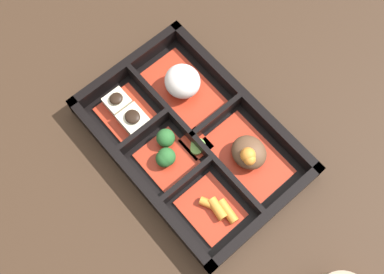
# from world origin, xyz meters

# --- Properties ---
(ground_plane) EXTENTS (3.00, 3.00, 0.00)m
(ground_plane) POSITION_xyz_m (0.00, 0.00, 0.00)
(ground_plane) COLOR #382619
(bento_base) EXTENTS (0.34, 0.22, 0.01)m
(bento_base) POSITION_xyz_m (0.00, 0.00, 0.01)
(bento_base) COLOR black
(bento_base) RESTS_ON ground_plane
(bento_rim) EXTENTS (0.34, 0.22, 0.04)m
(bento_rim) POSITION_xyz_m (-0.00, -0.00, 0.02)
(bento_rim) COLOR black
(bento_rim) RESTS_ON ground_plane
(bowl_rice) EXTENTS (0.13, 0.08, 0.05)m
(bowl_rice) POSITION_xyz_m (-0.08, 0.05, 0.03)
(bowl_rice) COLOR #B22D19
(bowl_rice) RESTS_ON bento_base
(bowl_stew) EXTENTS (0.13, 0.08, 0.06)m
(bowl_stew) POSITION_xyz_m (0.08, 0.05, 0.03)
(bowl_stew) COLOR #B22D19
(bowl_stew) RESTS_ON bento_base
(bowl_tofu) EXTENTS (0.08, 0.07, 0.03)m
(bowl_tofu) POSITION_xyz_m (-0.10, -0.05, 0.02)
(bowl_tofu) COLOR #B22D19
(bowl_tofu) RESTS_ON bento_base
(bowl_greens) EXTENTS (0.08, 0.07, 0.03)m
(bowl_greens) POSITION_xyz_m (-0.01, -0.05, 0.02)
(bowl_greens) COLOR #B22D19
(bowl_greens) RESTS_ON bento_base
(bowl_carrots) EXTENTS (0.09, 0.07, 0.02)m
(bowl_carrots) POSITION_xyz_m (0.10, -0.05, 0.02)
(bowl_carrots) COLOR #B22D19
(bowl_carrots) RESTS_ON bento_base
(bowl_pickles) EXTENTS (0.04, 0.04, 0.01)m
(bowl_pickles) POSITION_xyz_m (0.01, -0.00, 0.01)
(bowl_pickles) COLOR #B22D19
(bowl_pickles) RESTS_ON bento_base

